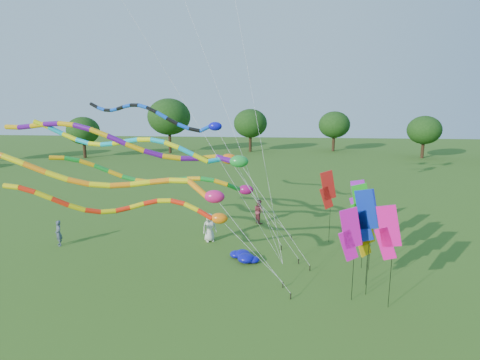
# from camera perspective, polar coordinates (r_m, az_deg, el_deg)

# --- Properties ---
(ground) EXTENTS (160.00, 160.00, 0.00)m
(ground) POSITION_cam_1_polar(r_m,az_deg,el_deg) (18.79, -1.79, -17.22)
(ground) COLOR #2E5717
(ground) RESTS_ON ground
(tree_ring) EXTENTS (120.14, 114.77, 9.69)m
(tree_ring) POSITION_cam_1_polar(r_m,az_deg,el_deg) (13.53, -12.75, -4.20)
(tree_ring) COLOR #382314
(tree_ring) RESTS_ON ground
(tube_kite_red) EXTENTS (11.81, 2.63, 5.98)m
(tube_kite_red) POSITION_cam_1_polar(r_m,az_deg,el_deg) (18.82, -13.30, -3.90)
(tube_kite_red) COLOR black
(tube_kite_red) RESTS_ON ground
(tube_kite_orange) EXTENTS (16.08, 1.40, 7.62)m
(tube_kite_orange) POSITION_cam_1_polar(r_m,az_deg,el_deg) (18.92, -18.45, 0.32)
(tube_kite_orange) COLOR black
(tube_kite_orange) RESTS_ON ground
(tube_kite_purple) EXTENTS (17.04, 1.53, 8.49)m
(tube_kite_purple) POSITION_cam_1_polar(r_m,az_deg,el_deg) (22.08, -13.41, 4.78)
(tube_kite_purple) COLOR black
(tube_kite_purple) RESTS_ON ground
(tube_kite_blue) EXTENTS (13.52, 4.83, 9.32)m
(tube_kite_blue) POSITION_cam_1_polar(r_m,az_deg,el_deg) (26.54, -10.92, 8.75)
(tube_kite_blue) COLOR black
(tube_kite_blue) RESTS_ON ground
(tube_kite_cyan) EXTENTS (14.35, 1.07, 8.38)m
(tube_kite_cyan) POSITION_cam_1_polar(r_m,az_deg,el_deg) (21.95, -11.99, 4.55)
(tube_kite_cyan) COLOR black
(tube_kite_cyan) RESTS_ON ground
(tube_kite_green) EXTENTS (14.33, 2.52, 6.30)m
(tube_kite_green) POSITION_cam_1_polar(r_m,az_deg,el_deg) (25.11, -9.06, 0.08)
(tube_kite_green) COLOR black
(tube_kite_green) RESTS_ON ground
(banner_pole_blue_a) EXTENTS (1.11, 0.50, 5.08)m
(banner_pole_blue_a) POSITION_cam_1_polar(r_m,az_deg,el_deg) (19.11, 17.40, -4.87)
(banner_pole_blue_a) COLOR black
(banner_pole_blue_a) RESTS_ON ground
(banner_pole_green) EXTENTS (1.16, 0.18, 4.72)m
(banner_pole_green) POSITION_cam_1_polar(r_m,az_deg,el_deg) (22.07, 16.77, -3.62)
(banner_pole_green) COLOR black
(banner_pole_green) RESTS_ON ground
(banner_pole_magenta_a) EXTENTS (1.14, 0.38, 4.41)m
(banner_pole_magenta_a) POSITION_cam_1_polar(r_m,az_deg,el_deg) (18.45, 15.38, -7.50)
(banner_pole_magenta_a) COLOR black
(banner_pole_magenta_a) RESTS_ON ground
(banner_pole_magenta_b) EXTENTS (1.14, 0.41, 4.68)m
(banner_pole_magenta_b) POSITION_cam_1_polar(r_m,az_deg,el_deg) (18.34, 20.27, -7.05)
(banner_pole_magenta_b) COLOR black
(banner_pole_magenta_b) RESTS_ON ground
(banner_pole_red) EXTENTS (1.11, 0.49, 4.70)m
(banner_pole_red) POSITION_cam_1_polar(r_m,az_deg,el_deg) (25.63, 12.35, -1.39)
(banner_pole_red) COLOR black
(banner_pole_red) RESTS_ON ground
(banner_pole_orange) EXTENTS (1.09, 0.55, 3.99)m
(banner_pole_orange) POSITION_cam_1_polar(r_m,az_deg,el_deg) (20.27, 17.31, -7.13)
(banner_pole_orange) COLOR black
(banner_pole_orange) RESTS_ON ground
(banner_pole_blue_b) EXTENTS (1.11, 0.49, 4.47)m
(banner_pole_blue_b) POSITION_cam_1_polar(r_m,az_deg,el_deg) (22.12, 17.68, -4.32)
(banner_pole_blue_b) COLOR black
(banner_pole_blue_b) RESTS_ON ground
(banner_pole_violet) EXTENTS (1.13, 0.41, 4.41)m
(banner_pole_violet) POSITION_cam_1_polar(r_m,az_deg,el_deg) (24.69, 16.54, -2.76)
(banner_pole_violet) COLOR black
(banner_pole_violet) RESTS_ON ground
(blue_nylon_heap) EXTENTS (1.80, 1.43, 0.52)m
(blue_nylon_heap) POSITION_cam_1_polar(r_m,az_deg,el_deg) (23.14, 0.52, -10.83)
(blue_nylon_heap) COLOR #0C0E9F
(blue_nylon_heap) RESTS_ON ground
(person_a) EXTENTS (1.07, 0.94, 1.84)m
(person_a) POSITION_cam_1_polar(r_m,az_deg,el_deg) (25.98, -4.36, -6.73)
(person_a) COLOR beige
(person_a) RESTS_ON ground
(person_b) EXTENTS (0.69, 0.69, 1.62)m
(person_b) POSITION_cam_1_polar(r_m,az_deg,el_deg) (27.59, -24.40, -6.91)
(person_b) COLOR #444F5F
(person_b) RESTS_ON ground
(person_c) EXTENTS (1.03, 1.09, 1.78)m
(person_c) POSITION_cam_1_polar(r_m,az_deg,el_deg) (29.63, 2.72, -4.48)
(person_c) COLOR maroon
(person_c) RESTS_ON ground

